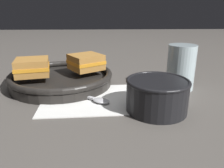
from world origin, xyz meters
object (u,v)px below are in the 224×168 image
(soup_bowl, at_px, (157,93))
(spoon, at_px, (95,99))
(sandwich_near_left, at_px, (86,62))
(drinking_glass, at_px, (181,67))
(skillet, at_px, (61,78))
(sandwich_near_right, at_px, (33,67))

(soup_bowl, xyz_separation_m, spoon, (-0.14, 0.05, -0.03))
(sandwich_near_left, xyz_separation_m, drinking_glass, (0.27, -0.07, -0.00))
(skillet, bearing_deg, drinking_glass, -7.04)
(soup_bowl, bearing_deg, sandwich_near_left, 129.05)
(drinking_glass, bearing_deg, sandwich_near_left, 165.83)
(spoon, bearing_deg, sandwich_near_right, -175.68)
(sandwich_near_left, distance_m, drinking_glass, 0.28)
(soup_bowl, height_order, sandwich_near_left, sandwich_near_left)
(skillet, relative_size, sandwich_near_right, 3.38)
(skillet, height_order, sandwich_near_right, sandwich_near_right)
(sandwich_near_right, bearing_deg, sandwich_near_left, 20.59)
(soup_bowl, bearing_deg, spoon, 159.39)
(soup_bowl, distance_m, spoon, 0.15)
(spoon, xyz_separation_m, drinking_glass, (0.24, 0.09, 0.06))
(sandwich_near_right, height_order, drinking_glass, drinking_glass)
(sandwich_near_left, bearing_deg, skillet, -160.86)
(soup_bowl, height_order, drinking_glass, drinking_glass)
(spoon, distance_m, sandwich_near_right, 0.21)
(soup_bowl, bearing_deg, sandwich_near_right, 153.77)
(soup_bowl, relative_size, sandwich_near_right, 1.30)
(skillet, xyz_separation_m, sandwich_near_left, (0.07, 0.03, 0.04))
(skillet, xyz_separation_m, drinking_glass, (0.35, -0.04, 0.04))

